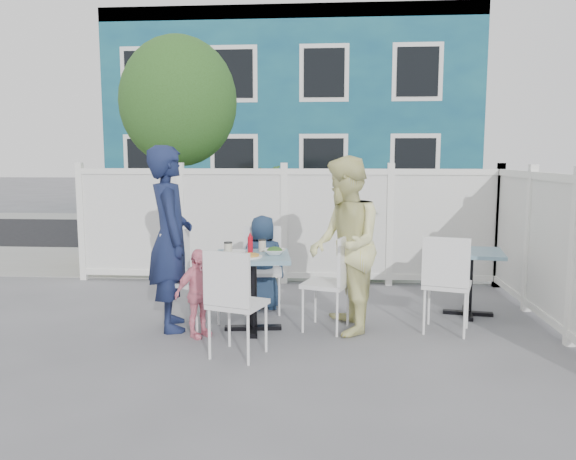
# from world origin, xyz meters

# --- Properties ---
(ground) EXTENTS (80.00, 80.00, 0.00)m
(ground) POSITION_xyz_m (0.00, 0.00, 0.00)
(ground) COLOR slate
(near_sidewalk) EXTENTS (24.00, 2.60, 0.01)m
(near_sidewalk) POSITION_xyz_m (0.00, 3.80, 0.01)
(near_sidewalk) COLOR gray
(near_sidewalk) RESTS_ON ground
(street) EXTENTS (24.00, 5.00, 0.01)m
(street) POSITION_xyz_m (0.00, 7.50, 0.00)
(street) COLOR black
(street) RESTS_ON ground
(far_sidewalk) EXTENTS (24.00, 1.60, 0.01)m
(far_sidewalk) POSITION_xyz_m (0.00, 10.60, 0.01)
(far_sidewalk) COLOR gray
(far_sidewalk) RESTS_ON ground
(building) EXTENTS (11.00, 6.00, 6.00)m
(building) POSITION_xyz_m (-0.50, 14.00, 3.00)
(building) COLOR navy
(building) RESTS_ON ground
(fence_back) EXTENTS (5.86, 0.08, 1.60)m
(fence_back) POSITION_xyz_m (0.10, 2.40, 0.78)
(fence_back) COLOR white
(fence_back) RESTS_ON ground
(fence_right) EXTENTS (0.08, 3.66, 1.60)m
(fence_right) POSITION_xyz_m (3.00, 0.60, 0.78)
(fence_right) COLOR white
(fence_right) RESTS_ON ground
(tree) EXTENTS (1.80, 1.62, 3.59)m
(tree) POSITION_xyz_m (-1.60, 3.30, 2.59)
(tree) COLOR #382316
(tree) RESTS_ON ground
(utility_cabinet) EXTENTS (0.77, 0.55, 1.41)m
(utility_cabinet) POSITION_xyz_m (-2.67, 4.00, 0.70)
(utility_cabinet) COLOR gold
(utility_cabinet) RESTS_ON ground
(potted_shrub_a) EXTENTS (1.27, 1.27, 1.63)m
(potted_shrub_a) POSITION_xyz_m (-0.38, 3.10, 0.82)
(potted_shrub_a) COLOR #274C19
(potted_shrub_a) RESTS_ON ground
(potted_shrub_b) EXTENTS (1.79, 1.72, 1.54)m
(potted_shrub_b) POSITION_xyz_m (1.32, 3.00, 0.77)
(potted_shrub_b) COLOR #274C19
(potted_shrub_b) RESTS_ON ground
(main_table) EXTENTS (0.83, 0.83, 0.78)m
(main_table) POSITION_xyz_m (-0.04, 0.25, 0.61)
(main_table) COLOR teal
(main_table) RESTS_ON ground
(spare_table) EXTENTS (0.79, 0.79, 0.73)m
(spare_table) POSITION_xyz_m (2.29, 0.98, 0.57)
(spare_table) COLOR teal
(spare_table) RESTS_ON ground
(chair_left) EXTENTS (0.57, 0.58, 1.00)m
(chair_left) POSITION_xyz_m (-0.75, 0.30, 0.58)
(chair_left) COLOR white
(chair_left) RESTS_ON ground
(chair_right) EXTENTS (0.54, 0.55, 0.98)m
(chair_right) POSITION_xyz_m (0.79, 0.29, 0.57)
(chair_right) COLOR white
(chair_right) RESTS_ON ground
(chair_back) EXTENTS (0.48, 0.47, 0.96)m
(chair_back) POSITION_xyz_m (-0.03, 1.01, 0.56)
(chair_back) COLOR white
(chair_back) RESTS_ON ground
(chair_near) EXTENTS (0.55, 0.54, 0.97)m
(chair_near) POSITION_xyz_m (-0.09, -0.59, 0.57)
(chair_near) COLOR white
(chair_near) RESTS_ON ground
(chair_spare) EXTENTS (0.56, 0.55, 0.99)m
(chair_spare) POSITION_xyz_m (1.90, 0.26, 0.58)
(chair_spare) COLOR white
(chair_spare) RESTS_ON ground
(man) EXTENTS (0.66, 0.80, 1.88)m
(man) POSITION_xyz_m (-0.88, 0.25, 0.94)
(man) COLOR #172044
(man) RESTS_ON ground
(woman) EXTENTS (0.78, 0.95, 1.78)m
(woman) POSITION_xyz_m (0.89, 0.27, 0.89)
(woman) COLOR #E3DE4E
(woman) RESTS_ON ground
(boy) EXTENTS (0.63, 0.52, 1.10)m
(boy) POSITION_xyz_m (-0.03, 1.03, 0.55)
(boy) COLOR #1D304C
(boy) RESTS_ON ground
(toddler) EXTENTS (0.50, 0.52, 0.88)m
(toddler) POSITION_xyz_m (-0.54, -0.01, 0.44)
(toddler) COLOR pink
(toddler) RESTS_ON ground
(plate_main) EXTENTS (0.25, 0.25, 0.02)m
(plate_main) POSITION_xyz_m (-0.04, 0.10, 0.79)
(plate_main) COLOR white
(plate_main) RESTS_ON main_table
(plate_side) EXTENTS (0.24, 0.24, 0.02)m
(plate_side) POSITION_xyz_m (-0.24, 0.37, 0.79)
(plate_side) COLOR white
(plate_side) RESTS_ON main_table
(salad_bowl) EXTENTS (0.22, 0.22, 0.05)m
(salad_bowl) POSITION_xyz_m (0.18, 0.28, 0.81)
(salad_bowl) COLOR white
(salad_bowl) RESTS_ON main_table
(coffee_cup_a) EXTENTS (0.08, 0.08, 0.12)m
(coffee_cup_a) POSITION_xyz_m (-0.28, 0.21, 0.84)
(coffee_cup_a) COLOR beige
(coffee_cup_a) RESTS_ON main_table
(coffee_cup_b) EXTENTS (0.08, 0.08, 0.11)m
(coffee_cup_b) POSITION_xyz_m (0.04, 0.47, 0.84)
(coffee_cup_b) COLOR beige
(coffee_cup_b) RESTS_ON main_table
(ketchup_bottle) EXTENTS (0.05, 0.05, 0.17)m
(ketchup_bottle) POSITION_xyz_m (-0.07, 0.33, 0.87)
(ketchup_bottle) COLOR red
(ketchup_bottle) RESTS_ON main_table
(salt_shaker) EXTENTS (0.03, 0.03, 0.06)m
(salt_shaker) POSITION_xyz_m (-0.11, 0.49, 0.81)
(salt_shaker) COLOR white
(salt_shaker) RESTS_ON main_table
(pepper_shaker) EXTENTS (0.03, 0.03, 0.07)m
(pepper_shaker) POSITION_xyz_m (-0.08, 0.50, 0.82)
(pepper_shaker) COLOR black
(pepper_shaker) RESTS_ON main_table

